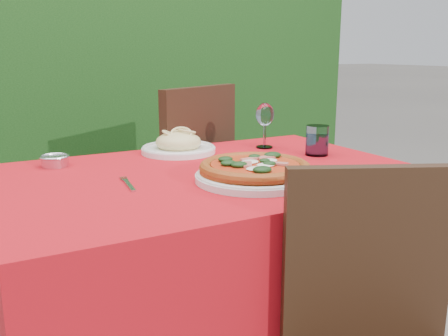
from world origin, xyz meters
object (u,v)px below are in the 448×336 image
wine_glass (265,116)px  water_glass (317,142)px  chair_far (181,181)px  fork (129,185)px  pasta_plate (178,145)px  steel_ramekin (55,161)px  pizza_plate (255,171)px

wine_glass → water_glass: bearing=-65.8°
chair_far → water_glass: (0.27, -0.57, 0.24)m
chair_far → fork: bearing=31.3°
pasta_plate → fork: size_ratio=1.56×
chair_far → wine_glass: 0.52m
pasta_plate → wine_glass: wine_glass is taller
fork → steel_ramekin: (-0.13, 0.34, 0.01)m
pasta_plate → water_glass: (0.41, -0.27, 0.02)m
pasta_plate → pizza_plate: bearing=-86.1°
pizza_plate → water_glass: bearing=27.6°
pasta_plate → wine_glass: bearing=-12.3°
wine_glass → steel_ramekin: bearing=175.6°
pizza_plate → fork: size_ratio=2.10×
chair_far → pizza_plate: bearing=57.2°
pasta_plate → steel_ramekin: size_ratio=3.12×
chair_far → pizza_plate: chair_far is taller
fork → wine_glass: bearing=31.6°
pasta_plate → fork: pasta_plate is taller
pizza_plate → fork: 0.35m
steel_ramekin → pizza_plate: bearing=-44.5°
pasta_plate → water_glass: bearing=-33.2°
chair_far → wine_glass: chair_far is taller
pasta_plate → steel_ramekin: 0.43m
pasta_plate → wine_glass: 0.34m
chair_far → steel_ramekin: bearing=3.8°
wine_glass → fork: (-0.62, -0.28, -0.12)m
pizza_plate → steel_ramekin: 0.65m
chair_far → water_glass: bearing=90.8°
pizza_plate → pasta_plate: bearing=93.9°
pasta_plate → water_glass: 0.49m
steel_ramekin → fork: bearing=-68.7°
pizza_plate → water_glass: size_ratio=3.43×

